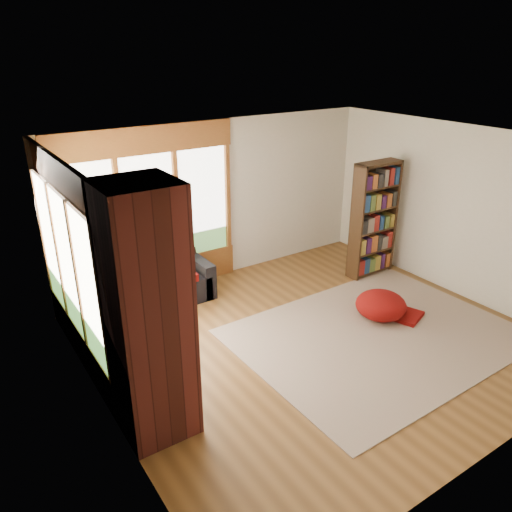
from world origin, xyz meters
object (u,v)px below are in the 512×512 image
bookshelf (374,220)px  pouf (381,304)px  sectional_sofa (127,308)px  dog_brindle (131,292)px  brick_chimney (148,316)px  area_rug (376,335)px  dog_tan (120,270)px

bookshelf → pouf: 1.70m
sectional_sofa → pouf: sectional_sofa is taller
bookshelf → dog_brindle: 4.16m
brick_chimney → sectional_sofa: 2.32m
bookshelf → pouf: bookshelf is taller
brick_chimney → bookshelf: (4.54, 1.45, -0.33)m
pouf → sectional_sofa: bearing=150.6°
area_rug → dog_tan: 3.63m
area_rug → bookshelf: 2.25m
pouf → dog_tan: 3.72m
brick_chimney → pouf: brick_chimney is taller
bookshelf → dog_brindle: (-4.15, 0.16, -0.22)m
sectional_sofa → dog_tan: dog_tan is taller
area_rug → dog_brindle: dog_brindle is taller
dog_brindle → bookshelf: bearing=-102.7°
bookshelf → brick_chimney: bearing=-162.2°
bookshelf → dog_brindle: size_ratio=2.29×
bookshelf → sectional_sofa: bearing=171.8°
pouf → dog_brindle: 3.49m
area_rug → pouf: (0.41, 0.33, 0.20)m
dog_brindle → pouf: bearing=-123.1°
area_rug → bookshelf: size_ratio=1.88×
brick_chimney → area_rug: bearing=-0.9°
brick_chimney → pouf: 3.75m
dog_brindle → area_rug: bearing=-131.4°
area_rug → bookshelf: bookshelf is taller
sectional_sofa → area_rug: bearing=-41.6°
brick_chimney → bookshelf: 4.78m
area_rug → pouf: 0.57m
area_rug → pouf: pouf is taller
area_rug → pouf: bearing=39.0°
sectional_sofa → pouf: bearing=-33.4°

